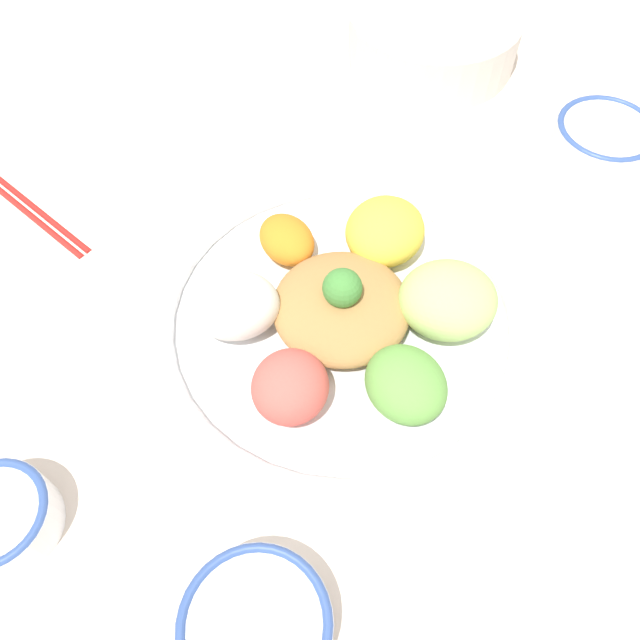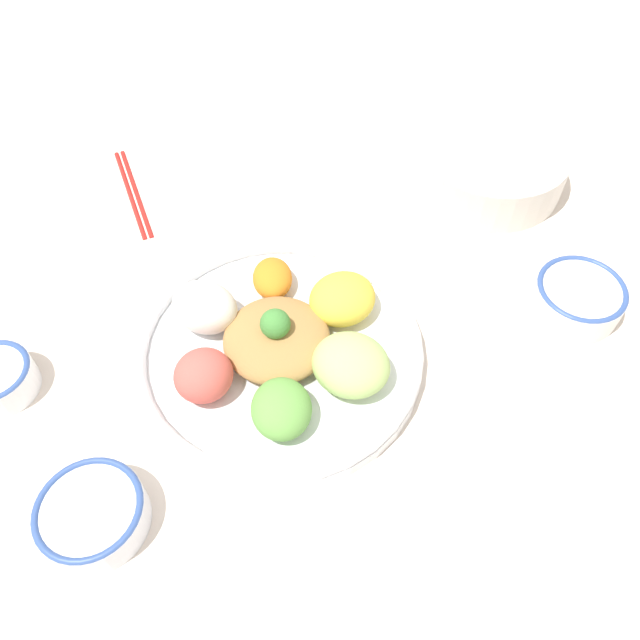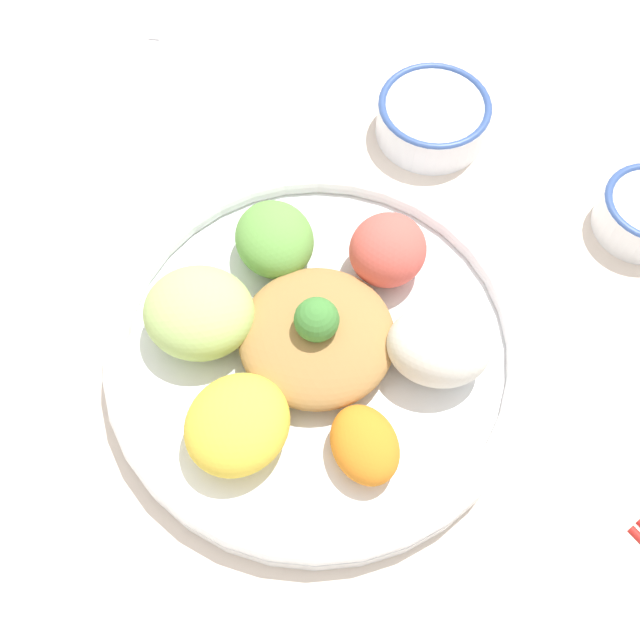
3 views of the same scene
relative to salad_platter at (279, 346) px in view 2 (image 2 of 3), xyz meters
The scene contains 6 objects.
ground_plane 0.04m from the salad_platter, 37.47° to the left, with size 2.40×2.40×0.00m, color silver.
salad_platter is the anchor object (origin of this frame).
rice_bowl_blue 0.40m from the salad_platter, 50.65° to the left, with size 0.12×0.12×0.05m.
sauce_bowl_dark 0.28m from the salad_platter, 92.45° to the right, with size 0.11×0.11×0.04m.
side_serving_bowl 0.46m from the salad_platter, 85.84° to the left, with size 0.23×0.23×0.07m.
chopsticks_pair_near 0.40m from the salad_platter, 167.13° to the left, with size 0.20×0.12×0.01m.
Camera 2 is at (0.29, -0.33, 0.66)m, focal length 35.00 mm.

